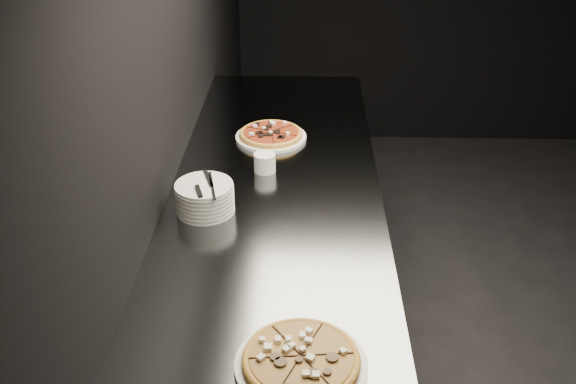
{
  "coord_description": "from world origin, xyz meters",
  "views": [
    {
      "loc": [
        -2.02,
        -1.93,
        2.03
      ],
      "look_at": [
        -2.08,
        -0.14,
        1.01
      ],
      "focal_mm": 40.0,
      "sensor_mm": 36.0,
      "label": 1
    }
  ],
  "objects_px": {
    "pizza_mushroom": "(301,361)",
    "ramekin": "(265,162)",
    "pizza_tomato": "(271,135)",
    "plate_stack": "(205,198)",
    "counter": "(276,298)",
    "cutlery": "(205,186)"
  },
  "relations": [
    {
      "from": "pizza_tomato",
      "to": "cutlery",
      "type": "bearing_deg",
      "value": -106.93
    },
    {
      "from": "pizza_mushroom",
      "to": "ramekin",
      "type": "bearing_deg",
      "value": 98.49
    },
    {
      "from": "pizza_mushroom",
      "to": "ramekin",
      "type": "distance_m",
      "value": 1.0
    },
    {
      "from": "counter",
      "to": "cutlery",
      "type": "distance_m",
      "value": 0.62
    },
    {
      "from": "pizza_mushroom",
      "to": "ramekin",
      "type": "relative_size",
      "value": 3.94
    },
    {
      "from": "counter",
      "to": "plate_stack",
      "type": "xyz_separation_m",
      "value": [
        -0.22,
        -0.12,
        0.51
      ]
    },
    {
      "from": "pizza_tomato",
      "to": "plate_stack",
      "type": "relative_size",
      "value": 1.75
    },
    {
      "from": "pizza_tomato",
      "to": "ramekin",
      "type": "xyz_separation_m",
      "value": [
        -0.01,
        -0.29,
        0.02
      ]
    },
    {
      "from": "pizza_mushroom",
      "to": "cutlery",
      "type": "height_order",
      "value": "cutlery"
    },
    {
      "from": "ramekin",
      "to": "pizza_mushroom",
      "type": "bearing_deg",
      "value": -81.51
    },
    {
      "from": "cutlery",
      "to": "ramekin",
      "type": "relative_size",
      "value": 2.55
    },
    {
      "from": "plate_stack",
      "to": "pizza_mushroom",
      "type": "bearing_deg",
      "value": -65.01
    },
    {
      "from": "pizza_tomato",
      "to": "ramekin",
      "type": "distance_m",
      "value": 0.29
    },
    {
      "from": "counter",
      "to": "cutlery",
      "type": "xyz_separation_m",
      "value": [
        -0.22,
        -0.13,
        0.56
      ]
    },
    {
      "from": "pizza_mushroom",
      "to": "pizza_tomato",
      "type": "distance_m",
      "value": 1.28
    },
    {
      "from": "pizza_tomato",
      "to": "cutlery",
      "type": "xyz_separation_m",
      "value": [
        -0.18,
        -0.59,
        0.08
      ]
    },
    {
      "from": "pizza_mushroom",
      "to": "cutlery",
      "type": "bearing_deg",
      "value": 114.93
    },
    {
      "from": "counter",
      "to": "pizza_mushroom",
      "type": "bearing_deg",
      "value": -82.86
    },
    {
      "from": "counter",
      "to": "pizza_mushroom",
      "type": "height_order",
      "value": "pizza_mushroom"
    },
    {
      "from": "counter",
      "to": "ramekin",
      "type": "height_order",
      "value": "ramekin"
    },
    {
      "from": "cutlery",
      "to": "pizza_mushroom",
      "type": "bearing_deg",
      "value": -83.61
    },
    {
      "from": "cutlery",
      "to": "counter",
      "type": "bearing_deg",
      "value": 12.48
    }
  ]
}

